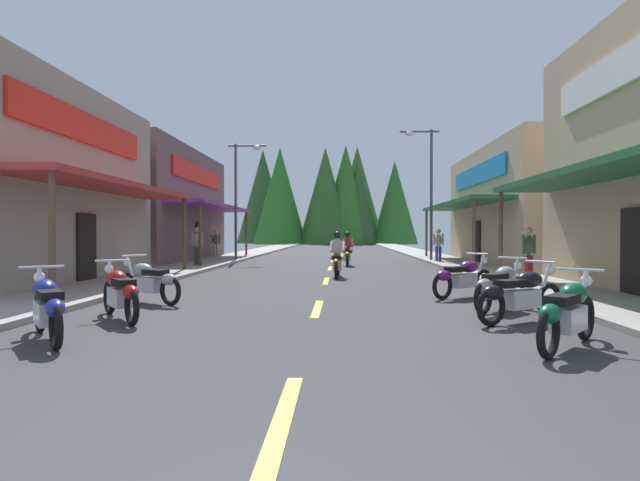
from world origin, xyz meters
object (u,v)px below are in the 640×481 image
object	(u,v)px
motorcycle_parked_right_3	(463,277)
motorcycle_parked_left_1	(120,292)
rider_cruising_lead	(337,258)
motorcycle_parked_right_1	(520,294)
motorcycle_parked_right_2	(500,286)
streetlamp_right	(426,177)
motorcycle_parked_left_2	(149,281)
motorcycle_parked_right_0	(568,312)
rider_cruising_trailing	(348,252)
pedestrian_strolling	(438,243)
motorcycle_parked_left_0	(47,307)
pedestrian_by_shop	(197,244)
pedestrian_waiting	(529,251)
streetlamp_left	(241,185)
pedestrian_browsing	(216,242)

from	to	relation	value
motorcycle_parked_right_3	motorcycle_parked_left_1	world-z (taller)	same
motorcycle_parked_left_1	rider_cruising_lead	size ratio (longest dim) A/B	0.82
motorcycle_parked_right_1	motorcycle_parked_right_2	world-z (taller)	same
streetlamp_right	motorcycle_parked_left_2	distance (m)	18.77
motorcycle_parked_right_0	rider_cruising_lead	xyz separation A→B (m)	(-3.10, 10.84, 0.17)
rider_cruising_trailing	motorcycle_parked_right_0	bearing A→B (deg)	-169.09
motorcycle_parked_right_2	pedestrian_strolling	size ratio (longest dim) A/B	0.98
motorcycle_parked_left_0	pedestrian_by_shop	distance (m)	15.47
pedestrian_by_shop	pedestrian_waiting	bearing A→B (deg)	-99.40
motorcycle_parked_right_0	motorcycle_parked_right_1	world-z (taller)	same
streetlamp_left	rider_cruising_trailing	xyz separation A→B (m)	(5.61, -3.64, -3.40)
motorcycle_parked_right_2	motorcycle_parked_right_3	xyz separation A→B (m)	(-0.26, 2.05, 0.00)
motorcycle_parked_right_3	motorcycle_parked_left_1	distance (m)	7.54
streetlamp_right	pedestrian_browsing	xyz separation A→B (m)	(-11.64, 2.52, -3.44)
streetlamp_left	pedestrian_by_shop	distance (m)	6.04
motorcycle_parked_right_3	pedestrian_waiting	bearing A→B (deg)	12.90
streetlamp_right	rider_cruising_trailing	world-z (taller)	streetlamp_right
pedestrian_waiting	pedestrian_by_shop	bearing A→B (deg)	29.56
streetlamp_left	streetlamp_right	size ratio (longest dim) A/B	0.91
streetlamp_right	motorcycle_parked_left_2	world-z (taller)	streetlamp_right
motorcycle_parked_right_1	rider_cruising_lead	world-z (taller)	rider_cruising_lead
rider_cruising_trailing	pedestrian_browsing	xyz separation A→B (m)	(-7.54, 5.93, 0.31)
motorcycle_parked_right_3	pedestrian_waiting	xyz separation A→B (m)	(2.76, 3.50, 0.49)
streetlamp_left	motorcycle_parked_right_1	distance (m)	20.73
motorcycle_parked_right_2	motorcycle_parked_left_2	bearing A→B (deg)	125.30
motorcycle_parked_left_0	pedestrian_strolling	distance (m)	21.00
rider_cruising_lead	motorcycle_parked_right_1	bearing A→B (deg)	-157.89
motorcycle_parked_left_2	motorcycle_parked_right_1	bearing A→B (deg)	-162.52
motorcycle_parked_left_0	motorcycle_parked_left_1	size ratio (longest dim) A/B	1.00
motorcycle_parked_right_0	streetlamp_right	bearing A→B (deg)	35.86
motorcycle_parked_left_1	pedestrian_by_shop	distance (m)	13.75
motorcycle_parked_right_3	rider_cruising_trailing	size ratio (longest dim) A/B	0.81
streetlamp_left	pedestrian_browsing	xyz separation A→B (m)	(-1.93, 2.29, -3.09)
streetlamp_left	pedestrian_browsing	world-z (taller)	streetlamp_left
motorcycle_parked_right_1	pedestrian_by_shop	distance (m)	16.41
streetlamp_right	motorcycle_parked_left_1	bearing A→B (deg)	-114.12
rider_cruising_lead	pedestrian_browsing	distance (m)	14.07
pedestrian_browsing	pedestrian_strolling	world-z (taller)	pedestrian_strolling
motorcycle_parked_right_2	rider_cruising_lead	distance (m)	8.11
motorcycle_parked_left_0	rider_cruising_lead	bearing A→B (deg)	-58.17
motorcycle_parked_right_3	motorcycle_parked_left_2	distance (m)	7.12
streetlamp_right	motorcycle_parked_right_2	bearing A→B (deg)	-94.29
motorcycle_parked_right_2	rider_cruising_lead	world-z (taller)	rider_cruising_lead
motorcycle_parked_left_1	pedestrian_waiting	xyz separation A→B (m)	(9.47, 6.93, 0.49)
rider_cruising_lead	pedestrian_strolling	bearing A→B (deg)	-28.37
motorcycle_parked_right_0	motorcycle_parked_right_3	distance (m)	5.46
motorcycle_parked_right_3	motorcycle_parked_left_2	xyz separation A→B (m)	(-7.01, -1.26, 0.00)
motorcycle_parked_left_2	pedestrian_waiting	world-z (taller)	pedestrian_waiting
motorcycle_parked_right_0	motorcycle_parked_right_3	size ratio (longest dim) A/B	0.99
rider_cruising_trailing	streetlamp_right	bearing A→B (deg)	-48.37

